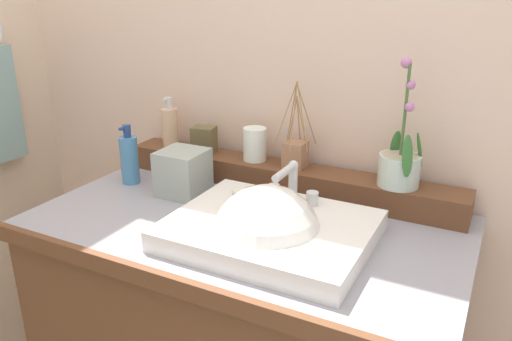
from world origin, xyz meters
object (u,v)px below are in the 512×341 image
object	(u,v)px
sink_basin	(268,236)
reed_diffuser	(295,153)
trinket_box	(204,140)
tumbler_cup	(255,144)
soap_bar	(243,192)
potted_plant	(400,164)
tissue_box	(183,173)
lotion_bottle	(129,159)
soap_dispenser	(170,126)

from	to	relation	value
sink_basin	reed_diffuser	size ratio (longest dim) A/B	1.87
trinket_box	tumbler_cup	bearing A→B (deg)	-8.43
soap_bar	potted_plant	bearing A→B (deg)	29.19
tissue_box	potted_plant	bearing A→B (deg)	15.60
sink_basin	trinket_box	size ratio (longest dim) A/B	5.67
sink_basin	soap_bar	xyz separation A→B (m)	(-0.13, 0.12, 0.05)
sink_basin	tissue_box	distance (m)	0.39
soap_bar	lotion_bottle	world-z (taller)	lotion_bottle
potted_plant	tumbler_cup	world-z (taller)	potted_plant
potted_plant	sink_basin	bearing A→B (deg)	-126.06
soap_dispenser	tissue_box	xyz separation A→B (m)	(0.17, -0.18, -0.08)
trinket_box	lotion_bottle	world-z (taller)	lotion_bottle
sink_basin	reed_diffuser	distance (m)	0.35
potted_plant	tumbler_cup	distance (m)	0.44
soap_dispenser	trinket_box	bearing A→B (deg)	-4.50
reed_diffuser	trinket_box	xyz separation A→B (m)	(-0.32, -0.01, -0.00)
reed_diffuser	trinket_box	bearing A→B (deg)	-178.98
trinket_box	sink_basin	bearing A→B (deg)	-50.17
sink_basin	tumbler_cup	size ratio (longest dim) A/B	4.69
soap_dispenser	reed_diffuser	distance (m)	0.46
soap_dispenser	reed_diffuser	xyz separation A→B (m)	(0.46, -0.01, -0.02)
trinket_box	tissue_box	xyz separation A→B (m)	(0.03, -0.17, -0.05)
potted_plant	soap_dispenser	world-z (taller)	potted_plant
soap_bar	lotion_bottle	xyz separation A→B (m)	(-0.43, 0.04, 0.02)
sink_basin	potted_plant	bearing A→B (deg)	53.94
reed_diffuser	tissue_box	xyz separation A→B (m)	(-0.28, -0.17, -0.05)
potted_plant	lotion_bottle	bearing A→B (deg)	-168.15
sink_basin	tissue_box	xyz separation A→B (m)	(-0.36, 0.16, 0.05)
tumbler_cup	sink_basin	bearing A→B (deg)	-57.83
tumbler_cup	tissue_box	distance (m)	0.24
trinket_box	lotion_bottle	xyz separation A→B (m)	(-0.17, -0.17, -0.04)
potted_plant	trinket_box	world-z (taller)	potted_plant
sink_basin	tissue_box	world-z (taller)	sink_basin
potted_plant	reed_diffuser	xyz separation A→B (m)	(-0.31, 0.01, -0.02)
soap_bar	soap_dispenser	bearing A→B (deg)	151.28
tumbler_cup	lotion_bottle	bearing A→B (deg)	-153.35
sink_basin	tumbler_cup	xyz separation A→B (m)	(-0.21, 0.33, 0.11)
sink_basin	lotion_bottle	size ratio (longest dim) A/B	2.55
lotion_bottle	tissue_box	size ratio (longest dim) A/B	1.39
soap_bar	tumbler_cup	xyz separation A→B (m)	(-0.08, 0.21, 0.06)
sink_basin	lotion_bottle	bearing A→B (deg)	164.38
potted_plant	tissue_box	world-z (taller)	potted_plant
soap_bar	lotion_bottle	bearing A→B (deg)	174.84
lotion_bottle	tumbler_cup	bearing A→B (deg)	26.65
sink_basin	potted_plant	distance (m)	0.42
soap_dispenser	lotion_bottle	world-z (taller)	soap_dispenser
soap_bar	potted_plant	size ratio (longest dim) A/B	0.20
reed_diffuser	lotion_bottle	size ratio (longest dim) A/B	1.37
soap_bar	tissue_box	size ratio (longest dim) A/B	0.52
soap_bar	tumbler_cup	bearing A→B (deg)	109.70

